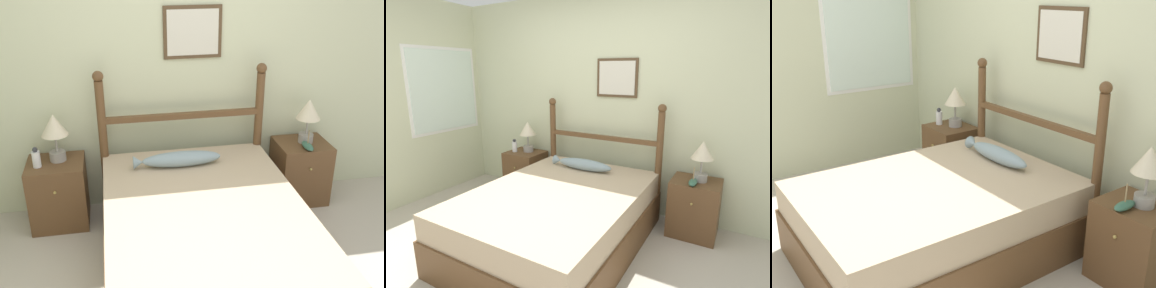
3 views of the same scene
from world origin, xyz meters
TOP-DOWN VIEW (x-y plane):
  - ground_plane at (0.00, 0.00)m, footprint 16.00×16.00m
  - wall_back at (0.00, 1.73)m, footprint 6.40×0.08m
  - bed at (0.07, 0.59)m, footprint 1.46×1.98m
  - headboard at (0.07, 1.55)m, footprint 1.47×0.09m
  - nightstand_left at (-1.03, 1.46)m, footprint 0.47×0.44m
  - nightstand_right at (1.18, 1.46)m, footprint 0.47×0.44m
  - table_lamp_left at (-1.00, 1.50)m, footprint 0.22×0.22m
  - table_lamp_right at (1.20, 1.47)m, footprint 0.22×0.22m
  - bottle at (-1.16, 1.41)m, footprint 0.07×0.07m
  - model_boat at (1.16, 1.33)m, footprint 0.08×0.19m
  - fish_pillow at (-0.01, 1.24)m, footprint 0.73×0.16m

SIDE VIEW (x-z plane):
  - ground_plane at x=0.00m, z-range 0.00..0.00m
  - bed at x=0.07m, z-range 0.00..0.57m
  - nightstand_left at x=-1.03m, z-range 0.00..0.58m
  - nightstand_right at x=1.18m, z-range 0.00..0.58m
  - model_boat at x=1.16m, z-range 0.52..0.70m
  - fish_pillow at x=-0.01m, z-range 0.57..0.69m
  - bottle at x=-1.16m, z-range 0.57..0.75m
  - headboard at x=0.07m, z-range 0.06..1.39m
  - table_lamp_left at x=-1.00m, z-range 0.66..1.07m
  - table_lamp_right at x=1.20m, z-range 0.66..1.07m
  - wall_back at x=0.00m, z-range 0.00..2.55m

